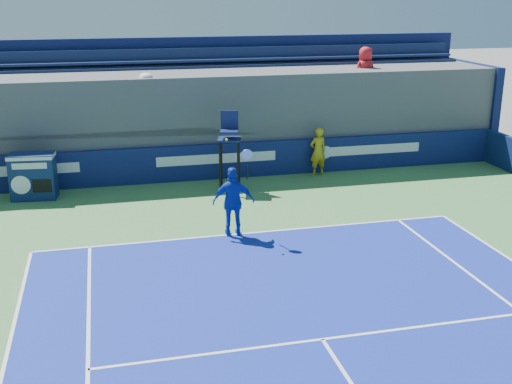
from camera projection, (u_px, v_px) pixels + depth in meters
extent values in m
imported|color=gold|center=(318.00, 151.00, 21.71)|extent=(0.65, 0.48, 1.63)
cube|color=white|center=(253.00, 233.00, 16.66)|extent=(10.97, 0.07, 0.00)
cube|color=white|center=(322.00, 339.00, 11.58)|extent=(8.23, 0.07, 0.00)
cube|color=#0E174E|center=(216.00, 161.00, 21.32)|extent=(20.40, 0.20, 1.20)
cube|color=white|center=(26.00, 170.00, 19.84)|extent=(3.20, 0.01, 0.32)
cube|color=white|center=(217.00, 159.00, 21.19)|extent=(4.00, 0.01, 0.32)
cube|color=white|center=(372.00, 149.00, 22.42)|extent=(3.60, 0.01, 0.32)
cylinder|color=white|center=(326.00, 152.00, 22.04)|extent=(0.44, 0.01, 0.44)
cube|color=#102052|center=(33.00, 176.00, 19.25)|extent=(1.37, 0.84, 1.40)
cube|color=silver|center=(31.00, 156.00, 19.06)|extent=(1.39, 0.86, 0.10)
cylinder|color=white|center=(21.00, 185.00, 18.92)|extent=(0.56, 0.08, 0.56)
cube|color=black|center=(42.00, 186.00, 19.00)|extent=(0.55, 0.08, 0.40)
cube|color=silver|center=(29.00, 166.00, 18.78)|extent=(0.99, 0.12, 0.18)
cylinder|color=black|center=(220.00, 167.00, 19.86)|extent=(0.09, 0.09, 1.60)
cylinder|color=black|center=(238.00, 167.00, 19.86)|extent=(0.09, 0.09, 1.60)
cylinder|color=black|center=(221.00, 163.00, 20.40)|extent=(0.09, 0.09, 1.60)
cylinder|color=black|center=(239.00, 163.00, 20.39)|extent=(0.09, 0.09, 1.60)
cube|color=#0D1845|center=(229.00, 139.00, 19.88)|extent=(0.85, 0.85, 0.06)
cube|color=#141C4C|center=(229.00, 132.00, 19.71)|extent=(0.64, 0.57, 0.08)
cube|color=#131A48|center=(230.00, 120.00, 19.96)|extent=(0.55, 0.19, 0.60)
imported|color=#1533AF|center=(233.00, 202.00, 16.26)|extent=(1.11, 0.58, 1.81)
cylinder|color=black|center=(247.00, 172.00, 15.98)|extent=(0.06, 0.16, 0.39)
torus|color=silver|center=(247.00, 155.00, 15.77)|extent=(0.31, 0.18, 0.29)
cylinder|color=silver|center=(247.00, 155.00, 15.77)|extent=(0.26, 0.13, 0.24)
sphere|color=#CADA30|center=(226.00, 140.00, 15.67)|extent=(0.07, 0.07, 0.07)
cube|color=#4D4D52|center=(206.00, 119.00, 22.76)|extent=(20.40, 3.60, 3.38)
cube|color=#4D4D52|center=(213.00, 132.00, 21.57)|extent=(20.40, 0.90, 0.55)
cube|color=#121F46|center=(213.00, 119.00, 21.33)|extent=(20.00, 0.45, 0.08)
cube|color=#121F46|center=(212.00, 112.00, 21.51)|extent=(20.00, 0.06, 0.45)
cube|color=#4D4D52|center=(208.00, 111.00, 22.24)|extent=(20.40, 0.90, 0.55)
cube|color=#121F46|center=(208.00, 98.00, 22.00)|extent=(20.00, 0.45, 0.08)
cube|color=#121F46|center=(207.00, 91.00, 22.17)|extent=(20.00, 0.06, 0.45)
cube|color=#4D4D52|center=(204.00, 92.00, 22.91)|extent=(20.40, 0.90, 0.55)
cube|color=#121F46|center=(204.00, 79.00, 22.67)|extent=(20.00, 0.45, 0.08)
cube|color=#121F46|center=(203.00, 72.00, 22.84)|extent=(20.00, 0.06, 0.45)
cube|color=#4D4D52|center=(199.00, 73.00, 23.58)|extent=(20.40, 0.90, 0.55)
cube|color=#121F46|center=(200.00, 60.00, 23.34)|extent=(20.00, 0.45, 0.08)
cube|color=#121F46|center=(198.00, 54.00, 23.51)|extent=(20.00, 0.06, 0.45)
cube|color=#0C1647|center=(198.00, 96.00, 24.41)|extent=(20.80, 0.30, 4.40)
cube|color=#0C1647|center=(468.00, 106.00, 25.08)|extent=(0.30, 3.90, 3.40)
imported|color=white|center=(147.00, 100.00, 20.69)|extent=(1.27, 0.93, 1.75)
imported|color=teal|center=(245.00, 100.00, 21.45)|extent=(0.93, 0.51, 1.51)
imported|color=red|center=(365.00, 72.00, 23.12)|extent=(0.97, 0.72, 1.80)
imported|color=black|center=(439.00, 92.00, 23.06)|extent=(0.56, 0.37, 1.52)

